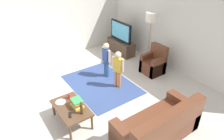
# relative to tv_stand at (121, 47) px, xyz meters

# --- Properties ---
(ground) EXTENTS (7.80, 7.80, 0.00)m
(ground) POSITION_rel_tv_stand_xyz_m (1.83, -2.30, -0.24)
(ground) COLOR beige
(wall_back) EXTENTS (6.00, 0.12, 2.70)m
(wall_back) POSITION_rel_tv_stand_xyz_m (1.83, 0.70, 1.11)
(wall_back) COLOR silver
(wall_back) RESTS_ON ground
(wall_left) EXTENTS (0.12, 6.00, 2.70)m
(wall_left) POSITION_rel_tv_stand_xyz_m (-1.17, -2.30, 1.11)
(wall_left) COLOR silver
(wall_left) RESTS_ON ground
(area_rug) EXTENTS (2.20, 1.60, 0.01)m
(area_rug) POSITION_rel_tv_stand_xyz_m (1.40, -1.78, -0.24)
(area_rug) COLOR #33477A
(area_rug) RESTS_ON ground
(tv_stand) EXTENTS (1.20, 0.44, 0.50)m
(tv_stand) POSITION_rel_tv_stand_xyz_m (0.00, 0.00, 0.00)
(tv_stand) COLOR #4C3828
(tv_stand) RESTS_ON ground
(tv) EXTENTS (1.10, 0.28, 0.71)m
(tv) POSITION_rel_tv_stand_xyz_m (-0.00, -0.02, 0.60)
(tv) COLOR black
(tv) RESTS_ON tv_stand
(couch) EXTENTS (0.80, 1.80, 0.86)m
(couch) POSITION_rel_tv_stand_xyz_m (3.75, -1.89, 0.05)
(couch) COLOR brown
(couch) RESTS_ON ground
(armchair) EXTENTS (0.60, 0.60, 0.90)m
(armchair) POSITION_rel_tv_stand_xyz_m (1.78, -0.04, 0.05)
(armchair) COLOR brown
(armchair) RESTS_ON ground
(floor_lamp) EXTENTS (0.36, 0.36, 1.78)m
(floor_lamp) POSITION_rel_tv_stand_xyz_m (1.29, 0.15, 1.30)
(floor_lamp) COLOR #262626
(floor_lamp) RESTS_ON ground
(child_near_tv) EXTENTS (0.37, 0.18, 1.09)m
(child_near_tv) POSITION_rel_tv_stand_xyz_m (1.11, -1.40, 0.41)
(child_near_tv) COLOR #33598C
(child_near_tv) RESTS_ON ground
(child_center) EXTENTS (0.35, 0.20, 1.09)m
(child_center) POSITION_rel_tv_stand_xyz_m (1.76, -1.45, 0.41)
(child_center) COLOR orange
(child_center) RESTS_ON ground
(coffee_table) EXTENTS (1.00, 0.60, 0.42)m
(coffee_table) POSITION_rel_tv_stand_xyz_m (2.30, -3.12, 0.13)
(coffee_table) COLOR #513823
(coffee_table) RESTS_ON ground
(book_stack) EXTENTS (0.29, 0.24, 0.18)m
(book_stack) POSITION_rel_tv_stand_xyz_m (2.36, -3.00, 0.26)
(book_stack) COLOR yellow
(book_stack) RESTS_ON coffee_table
(bottle) EXTENTS (0.06, 0.06, 0.31)m
(bottle) POSITION_rel_tv_stand_xyz_m (2.62, -3.02, 0.31)
(bottle) COLOR #4C3319
(bottle) RESTS_ON coffee_table
(tv_remote) EXTENTS (0.17, 0.12, 0.02)m
(tv_remote) POSITION_rel_tv_stand_xyz_m (2.52, -3.24, 0.19)
(tv_remote) COLOR black
(tv_remote) RESTS_ON coffee_table
(soda_can) EXTENTS (0.07, 0.07, 0.12)m
(soda_can) POSITION_rel_tv_stand_xyz_m (2.00, -3.02, 0.24)
(soda_can) COLOR red
(soda_can) RESTS_ON coffee_table
(plate) EXTENTS (0.22, 0.22, 0.02)m
(plate) POSITION_rel_tv_stand_xyz_m (2.02, -3.24, 0.18)
(plate) COLOR white
(plate) RESTS_ON coffee_table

